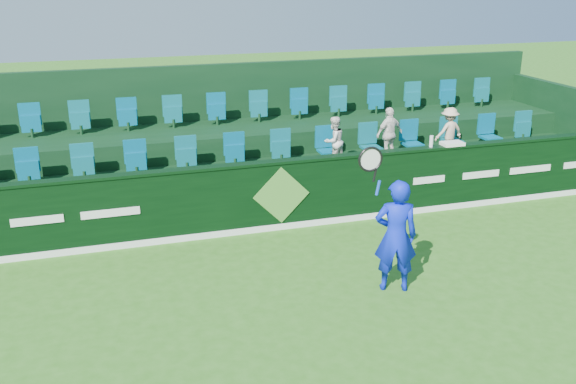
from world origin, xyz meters
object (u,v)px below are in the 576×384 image
object	(u,v)px
spectator_right	(449,131)
drinks_bottle	(431,141)
spectator_left	(334,141)
towel	(452,144)
tennis_player	(395,235)
spectator_middle	(389,134)

from	to	relation	value
spectator_right	drinks_bottle	size ratio (longest dim) A/B	4.52
spectator_left	drinks_bottle	size ratio (longest dim) A/B	4.42
towel	spectator_right	bearing A→B (deg)	62.15
drinks_bottle	tennis_player	bearing A→B (deg)	-126.98
spectator_left	spectator_middle	world-z (taller)	spectator_middle
tennis_player	spectator_right	world-z (taller)	tennis_player
spectator_right	spectator_left	bearing A→B (deg)	-7.69
spectator_left	spectator_middle	bearing A→B (deg)	155.96
spectator_middle	spectator_right	xyz separation A→B (m)	(1.44, 0.00, -0.05)
tennis_player	towel	size ratio (longest dim) A/B	5.47
spectator_right	drinks_bottle	bearing A→B (deg)	38.54
spectator_left	towel	world-z (taller)	spectator_left
tennis_player	drinks_bottle	size ratio (longest dim) A/B	10.21
spectator_left	tennis_player	bearing A→B (deg)	58.26
tennis_player	spectator_middle	size ratio (longest dim) A/B	2.07
spectator_middle	towel	xyz separation A→B (m)	(0.85, -1.12, 0.01)
drinks_bottle	spectator_middle	bearing A→B (deg)	108.33
tennis_player	drinks_bottle	xyz separation A→B (m)	(2.18, 2.89, 0.56)
spectator_left	spectator_middle	xyz separation A→B (m)	(1.27, 0.00, 0.06)
tennis_player	drinks_bottle	world-z (taller)	tennis_player
spectator_right	towel	size ratio (longest dim) A/B	2.42
towel	drinks_bottle	xyz separation A→B (m)	(-0.48, 0.00, 0.08)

